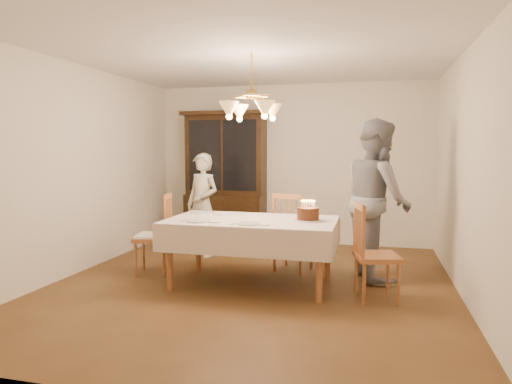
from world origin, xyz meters
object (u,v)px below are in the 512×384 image
(chair_far_side, at_px, (293,236))
(elderly_woman, at_px, (203,205))
(dining_table, at_px, (252,226))
(birthday_cake, at_px, (308,214))
(china_hutch, at_px, (226,180))

(chair_far_side, height_order, elderly_woman, elderly_woman)
(dining_table, height_order, chair_far_side, chair_far_side)
(birthday_cake, bearing_deg, chair_far_side, 112.84)
(dining_table, distance_m, china_hutch, 2.51)
(chair_far_side, xyz_separation_m, elderly_woman, (-1.41, 0.50, 0.30))
(dining_table, xyz_separation_m, birthday_cake, (0.63, 0.05, 0.15))
(china_hutch, xyz_separation_m, elderly_woman, (-0.01, -1.03, -0.29))
(china_hutch, distance_m, elderly_woman, 1.07)
(chair_far_side, bearing_deg, dining_table, -115.76)
(dining_table, bearing_deg, china_hutch, 115.01)
(birthday_cake, bearing_deg, china_hutch, 127.38)
(china_hutch, height_order, elderly_woman, china_hutch)
(chair_far_side, bearing_deg, china_hutch, 132.47)
(chair_far_side, relative_size, birthday_cake, 3.33)
(china_hutch, height_order, chair_far_side, china_hutch)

